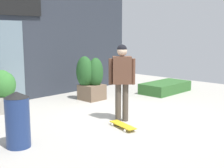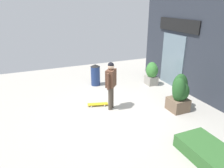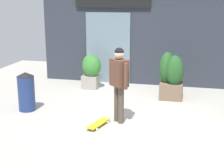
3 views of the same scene
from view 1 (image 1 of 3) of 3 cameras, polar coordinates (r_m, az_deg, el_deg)
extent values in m
plane|color=#B2ADA3|center=(7.16, 1.87, -6.08)|extent=(12.00, 12.00, 0.00)
cube|color=#2D333D|center=(9.41, -13.38, 8.63)|extent=(7.08, 0.25, 3.63)
cube|color=black|center=(8.68, -19.96, 13.74)|extent=(2.37, 0.05, 0.50)
cylinder|color=#4C4238|center=(6.72, 2.52, -3.45)|extent=(0.13, 0.13, 0.84)
cylinder|color=#4C4238|center=(6.71, 1.16, -3.47)|extent=(0.13, 0.13, 0.84)
cube|color=brown|center=(6.59, 1.87, 2.61)|extent=(0.47, 0.46, 0.59)
cylinder|color=brown|center=(6.62, 3.99, 2.34)|extent=(0.09, 0.09, 0.56)
cylinder|color=brown|center=(6.58, -0.26, 2.32)|extent=(0.09, 0.09, 0.56)
sphere|color=beige|center=(6.55, 1.89, 6.18)|extent=(0.22, 0.22, 0.22)
sphere|color=black|center=(6.55, 1.89, 6.51)|extent=(0.21, 0.21, 0.21)
cube|color=gold|center=(6.30, 2.01, -7.65)|extent=(0.38, 0.76, 0.02)
cylinder|color=silver|center=(6.19, 4.07, -8.39)|extent=(0.04, 0.06, 0.05)
cylinder|color=silver|center=(6.07, 2.39, -8.73)|extent=(0.04, 0.06, 0.05)
cylinder|color=silver|center=(6.56, 1.67, -7.32)|extent=(0.04, 0.06, 0.05)
cylinder|color=silver|center=(6.45, 0.04, -7.62)|extent=(0.04, 0.06, 0.05)
cube|color=gray|center=(7.93, -19.68, -3.60)|extent=(0.48, 0.46, 0.40)
ellipsoid|color=#387A33|center=(7.83, -19.79, -0.06)|extent=(0.52, 0.48, 0.70)
ellipsoid|color=#387A33|center=(7.84, -19.51, -0.16)|extent=(0.57, 0.52, 0.66)
cube|color=brown|center=(8.89, -3.78, -1.53)|extent=(0.62, 0.61, 0.44)
ellipsoid|color=#235123|center=(8.86, -3.59, 1.72)|extent=(0.49, 0.57, 0.66)
ellipsoid|color=#235123|center=(8.78, -3.07, 2.16)|extent=(0.46, 0.41, 0.85)
ellipsoid|color=#235123|center=(8.79, -5.12, 2.28)|extent=(0.43, 0.56, 0.89)
cylinder|color=navy|center=(5.44, -17.20, -6.89)|extent=(0.41, 0.41, 0.86)
cone|color=black|center=(5.33, -17.46, -1.89)|extent=(0.42, 0.42, 0.10)
cube|color=#33662D|center=(10.12, 9.92, -0.61)|extent=(1.75, 0.90, 0.33)
camera|label=2|loc=(11.29, 35.51, 15.87)|focal=33.86mm
camera|label=3|loc=(6.93, 66.57, 10.66)|focal=53.45mm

